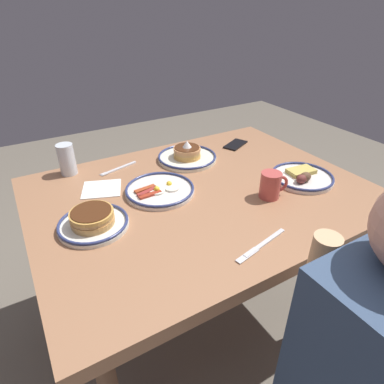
{
  "coord_description": "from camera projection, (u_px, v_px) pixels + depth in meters",
  "views": [
    {
      "loc": [
        0.6,
        0.95,
        1.41
      ],
      "look_at": [
        0.06,
        0.03,
        0.78
      ],
      "focal_mm": 30.36,
      "sensor_mm": 36.0,
      "label": 1
    }
  ],
  "objects": [
    {
      "name": "butter_knife",
      "position": [
        262.0,
        245.0,
        1.01
      ],
      "size": [
        0.23,
        0.06,
        0.01
      ],
      "color": "silver",
      "rests_on": "dining_table"
    },
    {
      "name": "plate_center_pancakes",
      "position": [
        187.0,
        156.0,
        1.54
      ],
      "size": [
        0.28,
        0.28,
        0.1
      ],
      "color": "silver",
      "rests_on": "dining_table"
    },
    {
      "name": "ground_plane",
      "position": [
        200.0,
        315.0,
        1.69
      ],
      "size": [
        6.0,
        6.0,
        0.0
      ],
      "primitive_type": "plane",
      "color": "#696154"
    },
    {
      "name": "paper_napkin",
      "position": [
        102.0,
        189.0,
        1.31
      ],
      "size": [
        0.19,
        0.18,
        0.0
      ],
      "primitive_type": "cube",
      "rotation": [
        0.0,
        0.0,
        -0.36
      ],
      "color": "white",
      "rests_on": "dining_table"
    },
    {
      "name": "drinking_glass",
      "position": [
        67.0,
        161.0,
        1.4
      ],
      "size": [
        0.07,
        0.07,
        0.14
      ],
      "color": "silver",
      "rests_on": "dining_table"
    },
    {
      "name": "plate_far_companion",
      "position": [
        93.0,
        221.0,
        1.08
      ],
      "size": [
        0.24,
        0.24,
        0.06
      ],
      "color": "silver",
      "rests_on": "dining_table"
    },
    {
      "name": "plate_far_side",
      "position": [
        302.0,
        177.0,
        1.37
      ],
      "size": [
        0.26,
        0.26,
        0.05
      ],
      "color": "silver",
      "rests_on": "dining_table"
    },
    {
      "name": "plate_near_main",
      "position": [
        160.0,
        190.0,
        1.28
      ],
      "size": [
        0.27,
        0.27,
        0.04
      ],
      "color": "silver",
      "rests_on": "dining_table"
    },
    {
      "name": "fork_near",
      "position": [
        118.0,
        169.0,
        1.46
      ],
      "size": [
        0.19,
        0.07,
        0.01
      ],
      "color": "silver",
      "rests_on": "dining_table"
    },
    {
      "name": "cell_phone",
      "position": [
        235.0,
        145.0,
        1.7
      ],
      "size": [
        0.16,
        0.13,
        0.01
      ],
      "primitive_type": "cube",
      "rotation": [
        0.0,
        0.0,
        0.45
      ],
      "color": "black",
      "rests_on": "dining_table"
    },
    {
      "name": "dining_table",
      "position": [
        202.0,
        205.0,
        1.34
      ],
      "size": [
        1.31,
        0.99,
        0.75
      ],
      "color": "#9D6C4B",
      "rests_on": "ground_plane"
    },
    {
      "name": "coffee_mug",
      "position": [
        271.0,
        185.0,
        1.23
      ],
      "size": [
        0.11,
        0.08,
        0.1
      ],
      "color": "#BF4C47",
      "rests_on": "dining_table"
    }
  ]
}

